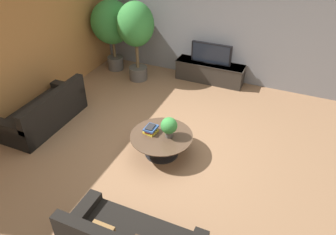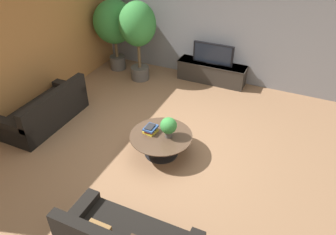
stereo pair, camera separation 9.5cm
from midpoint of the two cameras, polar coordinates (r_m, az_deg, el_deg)
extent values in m
plane|color=#8C6647|center=(6.71, -1.40, -4.45)|extent=(24.00, 24.00, 0.00)
cube|color=slate|center=(8.71, 7.82, 16.07)|extent=(7.40, 0.12, 3.00)
cube|color=#B2753D|center=(7.85, -23.51, 11.44)|extent=(0.12, 7.40, 3.00)
cube|color=#2D2823|center=(8.88, 6.98, 7.86)|extent=(1.79, 0.48, 0.53)
cube|color=#2D2823|center=(8.77, 7.10, 9.35)|extent=(1.82, 0.50, 0.02)
cube|color=black|center=(8.66, 7.23, 11.02)|extent=(1.06, 0.08, 0.54)
cube|color=black|center=(8.62, 7.15, 10.92)|extent=(0.98, 0.00, 0.48)
cube|color=black|center=(8.76, 7.11, 9.48)|extent=(0.32, 0.13, 0.02)
cylinder|color=black|center=(6.46, -1.53, -6.13)|extent=(0.66, 0.66, 0.02)
cylinder|color=black|center=(6.34, -1.56, -4.76)|extent=(0.10, 0.10, 0.42)
cylinder|color=#4C3828|center=(6.20, -1.59, -3.20)|extent=(1.19, 1.19, 0.02)
cube|color=black|center=(7.65, -21.01, 0.35)|extent=(0.84, 1.92, 0.42)
cube|color=black|center=(7.22, -19.69, 2.51)|extent=(0.16, 1.92, 0.42)
cube|color=black|center=(8.13, -17.19, 3.83)|extent=(0.84, 0.20, 0.54)
cube|color=black|center=(7.17, -25.53, -2.80)|extent=(0.84, 0.20, 0.54)
cube|color=#B23328|center=(7.66, -18.16, 4.12)|extent=(0.15, 0.31, 0.29)
cube|color=tan|center=(7.45, -19.72, 2.95)|extent=(0.15, 0.32, 0.30)
cube|color=olive|center=(7.26, -21.36, 1.65)|extent=(0.17, 0.31, 0.30)
cube|color=#422D1E|center=(7.07, -23.11, 0.39)|extent=(0.16, 0.34, 0.32)
cube|color=black|center=(5.15, -15.27, -17.41)|extent=(0.20, 0.84, 0.54)
cube|color=olive|center=(4.61, -11.77, -19.12)|extent=(0.32, 0.13, 0.29)
cylinder|color=#514C47|center=(9.65, -9.40, 9.38)|extent=(0.44, 0.44, 0.37)
cylinder|color=brown|center=(9.49, -9.62, 11.53)|extent=(0.08, 0.08, 0.41)
ellipsoid|color=#337F38|center=(9.22, -10.11, 16.04)|extent=(1.10, 1.10, 1.16)
cylinder|color=#514C47|center=(9.02, -5.50, 7.72)|extent=(0.49, 0.49, 0.35)
cylinder|color=brown|center=(8.81, -5.67, 10.50)|extent=(0.08, 0.08, 0.61)
ellipsoid|color=#337F38|center=(8.50, -6.01, 15.85)|extent=(0.94, 0.94, 1.12)
cylinder|color=#514C47|center=(6.13, -0.28, -2.88)|extent=(0.14, 0.14, 0.12)
sphere|color=#337F38|center=(6.01, -0.28, -1.42)|extent=(0.31, 0.31, 0.31)
cube|color=gold|center=(6.27, -3.46, -2.44)|extent=(0.26, 0.27, 0.04)
cube|color=#A32823|center=(6.25, -3.49, -2.11)|extent=(0.20, 0.24, 0.04)
cube|color=#2D4C84|center=(6.22, -3.44, -1.85)|extent=(0.22, 0.28, 0.04)
cube|color=#232326|center=(6.20, -3.53, -1.64)|extent=(0.14, 0.21, 0.02)
cube|color=black|center=(6.38, 0.26, -1.75)|extent=(0.13, 0.15, 0.02)
camera|label=1|loc=(0.05, -90.42, -0.29)|focal=35.00mm
camera|label=2|loc=(0.05, 89.58, 0.29)|focal=35.00mm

